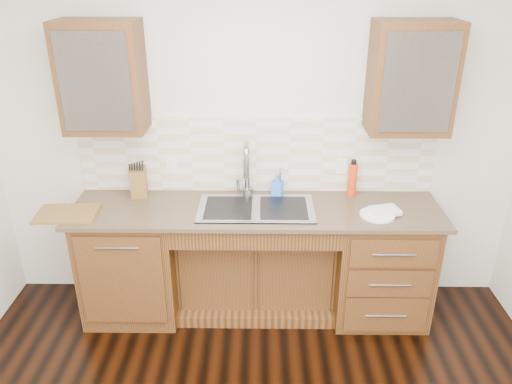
{
  "coord_description": "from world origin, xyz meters",
  "views": [
    {
      "loc": [
        0.04,
        -1.82,
        2.54
      ],
      "look_at": [
        0.0,
        1.4,
        1.05
      ],
      "focal_mm": 35.0,
      "sensor_mm": 36.0,
      "label": 1
    }
  ],
  "objects_px": {
    "soap_bottle": "(277,185)",
    "plate": "(377,215)",
    "cutting_board": "(67,214)",
    "knife_block": "(139,181)",
    "water_bottle": "(352,180)"
  },
  "relations": [
    {
      "from": "plate",
      "to": "knife_block",
      "type": "relative_size",
      "value": 1.14
    },
    {
      "from": "water_bottle",
      "to": "plate",
      "type": "bearing_deg",
      "value": -69.65
    },
    {
      "from": "soap_bottle",
      "to": "knife_block",
      "type": "bearing_deg",
      "value": -163.21
    },
    {
      "from": "soap_bottle",
      "to": "water_bottle",
      "type": "distance_m",
      "value": 0.57
    },
    {
      "from": "water_bottle",
      "to": "cutting_board",
      "type": "xyz_separation_m",
      "value": [
        -2.07,
        -0.36,
        -0.12
      ]
    },
    {
      "from": "plate",
      "to": "cutting_board",
      "type": "xyz_separation_m",
      "value": [
        -2.19,
        -0.01,
        0.0
      ]
    },
    {
      "from": "cutting_board",
      "to": "knife_block",
      "type": "bearing_deg",
      "value": 39.01
    },
    {
      "from": "soap_bottle",
      "to": "cutting_board",
      "type": "relative_size",
      "value": 0.4
    },
    {
      "from": "plate",
      "to": "cutting_board",
      "type": "relative_size",
      "value": 0.59
    },
    {
      "from": "soap_bottle",
      "to": "knife_block",
      "type": "distance_m",
      "value": 1.06
    },
    {
      "from": "water_bottle",
      "to": "knife_block",
      "type": "relative_size",
      "value": 1.18
    },
    {
      "from": "soap_bottle",
      "to": "plate",
      "type": "distance_m",
      "value": 0.78
    },
    {
      "from": "soap_bottle",
      "to": "water_bottle",
      "type": "xyz_separation_m",
      "value": [
        0.57,
        0.01,
        0.04
      ]
    },
    {
      "from": "water_bottle",
      "to": "cutting_board",
      "type": "relative_size",
      "value": 0.61
    },
    {
      "from": "water_bottle",
      "to": "plate",
      "type": "distance_m",
      "value": 0.39
    }
  ]
}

